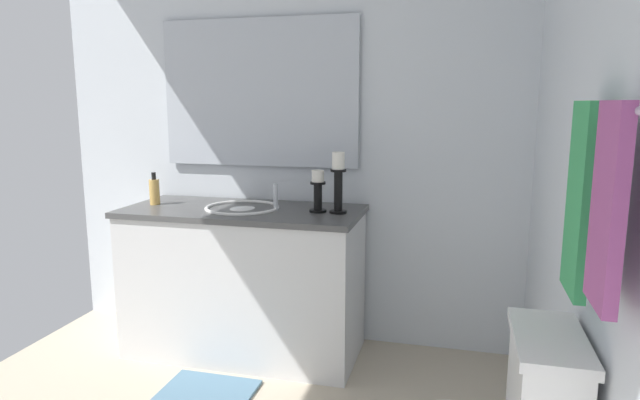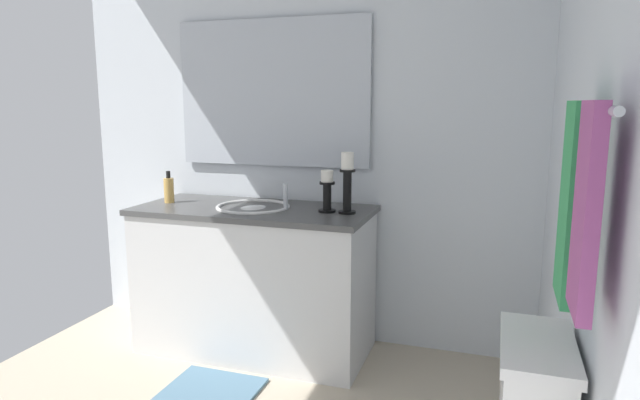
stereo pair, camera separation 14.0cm
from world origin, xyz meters
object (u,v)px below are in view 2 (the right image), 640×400
vanity_cabinet (255,279)px  sink_basin (253,214)px  candle_holder_short (327,191)px  soap_bottle (169,190)px  mirror (272,93)px  towel_center (586,210)px  candle_holder_tall (347,181)px  towel_near_vanity (570,202)px  towel_bar (594,109)px

vanity_cabinet → sink_basin: 0.37m
vanity_cabinet → sink_basin: bearing=90.0°
candle_holder_short → soap_bottle: 0.94m
mirror → candle_holder_short: size_ratio=5.29×
sink_basin → towel_center: 2.06m
sink_basin → candle_holder_tall: (-0.01, 0.52, 0.21)m
sink_basin → candle_holder_short: size_ratio=1.84×
mirror → towel_center: (1.71, 1.43, -0.27)m
sink_basin → towel_near_vanity: (1.15, 1.43, 0.35)m
mirror → towel_bar: 2.14m
vanity_cabinet → candle_holder_short: candle_holder_short is taller
candle_holder_tall → towel_bar: 1.64m
mirror → vanity_cabinet: bearing=-0.0°
towel_center → towel_bar: bearing=172.8°
soap_bottle → towel_bar: 2.39m
candle_holder_tall → towel_center: size_ratio=0.71×
vanity_cabinet → soap_bottle: soap_bottle is taller
towel_bar → candle_holder_tall: bearing=-144.5°
mirror → candle_holder_tall: size_ratio=3.68×
candle_holder_tall → towel_near_vanity: 1.48m
candle_holder_tall → towel_near_vanity: (1.16, 0.91, 0.14)m
sink_basin → mirror: 0.71m
sink_basin → vanity_cabinet: bearing=-90.0°
vanity_cabinet → candle_holder_short: size_ratio=5.91×
towel_bar → vanity_cabinet: bearing=-131.6°
soap_bottle → candle_holder_short: bearing=91.3°
sink_basin → mirror: size_ratio=0.35×
candle_holder_short → towel_near_vanity: 1.55m
mirror → soap_bottle: bearing=-60.6°
towel_bar → towel_center: size_ratio=1.29×
vanity_cabinet → sink_basin: size_ratio=3.21×
candle_holder_short → sink_basin: bearing=-88.6°
vanity_cabinet → mirror: 1.05m
towel_center → towel_near_vanity: bearing=180.0°
soap_bottle → towel_bar: size_ratio=0.31×
vanity_cabinet → soap_bottle: size_ratio=7.16×
mirror → towel_near_vanity: (1.43, 1.43, -0.30)m
candle_holder_short → soap_bottle: (0.02, -0.93, -0.04)m
vanity_cabinet → candle_holder_short: bearing=91.4°
towel_bar → towel_center: (0.14, -0.02, -0.20)m
sink_basin → towel_center: bearing=45.0°
mirror → candle_holder_tall: (0.27, 0.53, -0.44)m
sink_basin → candle_holder_tall: 0.56m
candle_holder_tall → soap_bottle: 1.05m
candle_holder_short → towel_bar: 1.72m
candle_holder_tall → sink_basin: bearing=-88.9°
towel_bar → towel_center: bearing=-7.2°
candle_holder_tall → towel_bar: bearing=35.5°
vanity_cabinet → candle_holder_short: (-0.01, 0.42, 0.52)m
vanity_cabinet → towel_center: (1.43, 1.43, 0.75)m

